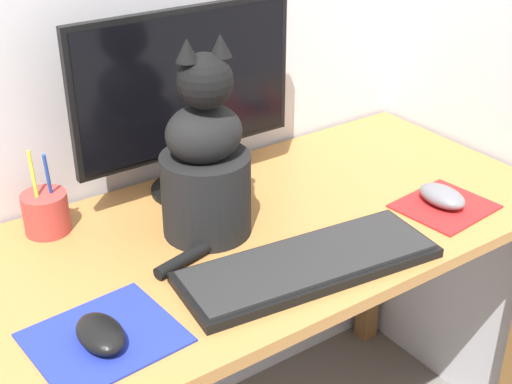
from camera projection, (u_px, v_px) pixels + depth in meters
desk at (230, 280)px, 1.43m from camera, size 1.41×0.60×0.73m
monitor at (186, 95)px, 1.44m from camera, size 0.49×0.17×0.40m
keyboard at (309, 264)px, 1.28m from camera, size 0.50×0.22×0.02m
mousepad_left at (104, 338)px, 1.11m from camera, size 0.23×0.21×0.00m
mousepad_right at (445, 206)px, 1.48m from camera, size 0.20×0.18×0.00m
computer_mouse_left at (100, 334)px, 1.09m from camera, size 0.07×0.11×0.04m
computer_mouse_right at (442, 196)px, 1.48m from camera, size 0.07×0.11×0.04m
cat at (206, 165)px, 1.33m from camera, size 0.26×0.20×0.39m
pen_cup at (46, 212)px, 1.38m from camera, size 0.09×0.09×0.17m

